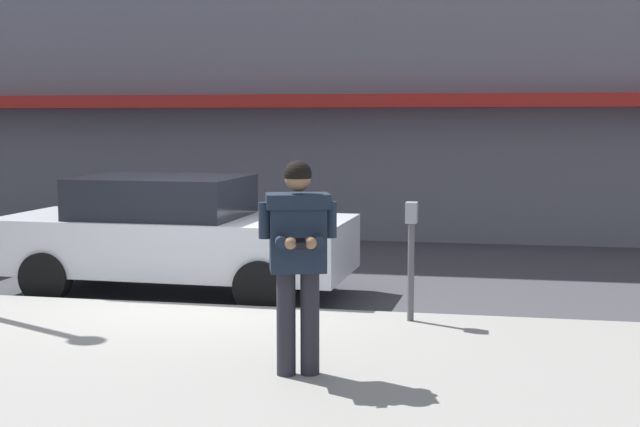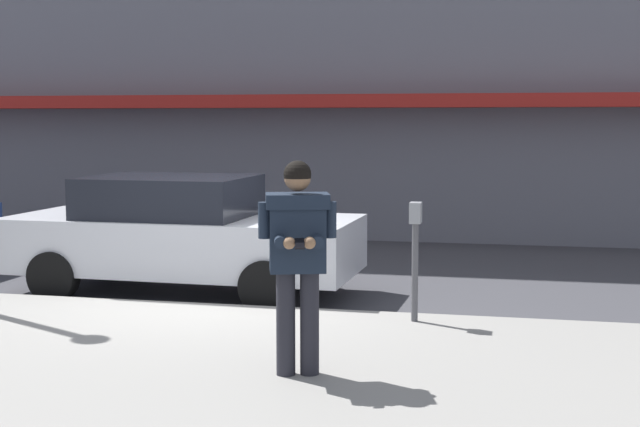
{
  "view_description": "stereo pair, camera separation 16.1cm",
  "coord_description": "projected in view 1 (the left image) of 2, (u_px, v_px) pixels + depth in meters",
  "views": [
    {
      "loc": [
        3.37,
        -9.92,
        2.29
      ],
      "look_at": [
        1.92,
        -2.62,
        1.49
      ],
      "focal_mm": 50.0,
      "sensor_mm": 36.0,
      "label": 1
    },
    {
      "loc": [
        3.53,
        -9.89,
        2.29
      ],
      "look_at": [
        1.92,
        -2.62,
        1.49
      ],
      "focal_mm": 50.0,
      "sensor_mm": 36.0,
      "label": 2
    }
  ],
  "objects": [
    {
      "name": "parking_meter",
      "position": [
        411.0,
        244.0,
        9.4
      ],
      "size": [
        0.12,
        0.18,
        1.27
      ],
      "color": "#4C4C51",
      "rests_on": "sidewalk"
    },
    {
      "name": "ground_plane",
      "position": [
        205.0,
        312.0,
        10.58
      ],
      "size": [
        80.0,
        80.0,
        0.0
      ],
      "primitive_type": "plane",
      "color": "#3D3D42"
    },
    {
      "name": "man_texting_on_phone",
      "position": [
        298.0,
        244.0,
        7.37
      ],
      "size": [
        0.63,
        0.64,
        1.81
      ],
      "color": "#23232B",
      "rests_on": "sidewalk"
    },
    {
      "name": "sidewalk",
      "position": [
        209.0,
        379.0,
        7.59
      ],
      "size": [
        32.0,
        5.3,
        0.14
      ],
      "primitive_type": "cube",
      "color": "gray",
      "rests_on": "ground"
    },
    {
      "name": "parked_sedan_mid",
      "position": [
        173.0,
        234.0,
        11.53
      ],
      "size": [
        4.55,
        2.04,
        1.54
      ],
      "color": "silver",
      "rests_on": "ground"
    },
    {
      "name": "curb_paint_line",
      "position": [
        287.0,
        314.0,
        10.43
      ],
      "size": [
        28.0,
        0.12,
        0.01
      ],
      "primitive_type": "cube",
      "color": "silver",
      "rests_on": "ground"
    }
  ]
}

